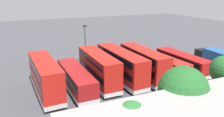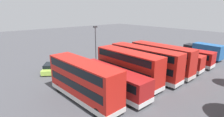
% 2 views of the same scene
% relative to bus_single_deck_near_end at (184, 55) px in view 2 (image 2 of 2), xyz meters
% --- Properties ---
extents(ground_plane, '(140.00, 140.00, 0.00)m').
position_rel_bus_single_deck_near_end_xyz_m(ground_plane, '(11.04, -10.22, -1.62)').
color(ground_plane, '#47474C').
extents(bus_single_deck_near_end, '(3.20, 10.62, 2.95)m').
position_rel_bus_single_deck_near_end_xyz_m(bus_single_deck_near_end, '(0.00, 0.00, 0.00)').
color(bus_single_deck_near_end, '#B71411').
rests_on(bus_single_deck_near_end, ground).
extents(bus_single_deck_second, '(3.39, 11.72, 2.95)m').
position_rel_bus_single_deck_near_end_xyz_m(bus_single_deck_second, '(3.90, -0.72, 0.00)').
color(bus_single_deck_second, red).
rests_on(bus_single_deck_second, ground).
extents(bus_double_decker_third, '(2.76, 10.56, 4.55)m').
position_rel_bus_single_deck_near_end_xyz_m(bus_double_decker_third, '(7.54, 0.09, 0.83)').
color(bus_double_decker_third, red).
rests_on(bus_double_decker_third, ground).
extents(bus_double_decker_fourth, '(3.14, 11.71, 4.55)m').
position_rel_bus_single_deck_near_end_xyz_m(bus_double_decker_fourth, '(11.03, -0.52, 0.83)').
color(bus_double_decker_fourth, red).
rests_on(bus_double_decker_fourth, ground).
extents(bus_double_decker_fifth, '(2.77, 10.41, 4.55)m').
position_rel_bus_single_deck_near_end_xyz_m(bus_double_decker_fifth, '(14.55, -0.51, 0.83)').
color(bus_double_decker_fifth, red).
rests_on(bus_double_decker_fifth, ground).
extents(bus_single_deck_sixth, '(2.79, 11.06, 2.95)m').
position_rel_bus_single_deck_near_end_xyz_m(bus_single_deck_sixth, '(18.02, 0.05, 0.00)').
color(bus_single_deck_sixth, '#A51919').
rests_on(bus_single_deck_sixth, ground).
extents(bus_double_decker_seventh, '(3.11, 10.72, 4.55)m').
position_rel_bus_single_deck_near_end_xyz_m(bus_double_decker_seventh, '(21.88, -0.33, 0.83)').
color(bus_double_decker_seventh, red).
rests_on(bus_double_decker_seventh, ground).
extents(box_truck_blue, '(2.83, 7.60, 3.20)m').
position_rel_bus_single_deck_near_end_xyz_m(box_truck_blue, '(-6.53, 0.95, 0.09)').
color(box_truck_blue, '#235999').
rests_on(box_truck_blue, ground).
extents(car_hatchback_silver, '(3.85, 4.43, 1.43)m').
position_rel_bus_single_deck_near_end_xyz_m(car_hatchback_silver, '(21.20, -11.86, -0.92)').
color(car_hatchback_silver, '#A5D14C').
rests_on(car_hatchback_silver, ground).
extents(lamp_post_tall, '(0.70, 0.30, 7.28)m').
position_rel_bus_single_deck_near_end_xyz_m(lamp_post_tall, '(13.74, -9.23, 2.69)').
color(lamp_post_tall, '#38383D').
rests_on(lamp_post_tall, ground).
extents(waste_bin_yellow, '(0.60, 0.60, 0.95)m').
position_rel_bus_single_deck_near_end_xyz_m(waste_bin_yellow, '(6.82, -11.49, -1.15)').
color(waste_bin_yellow, '#197F33').
rests_on(waste_bin_yellow, ground).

